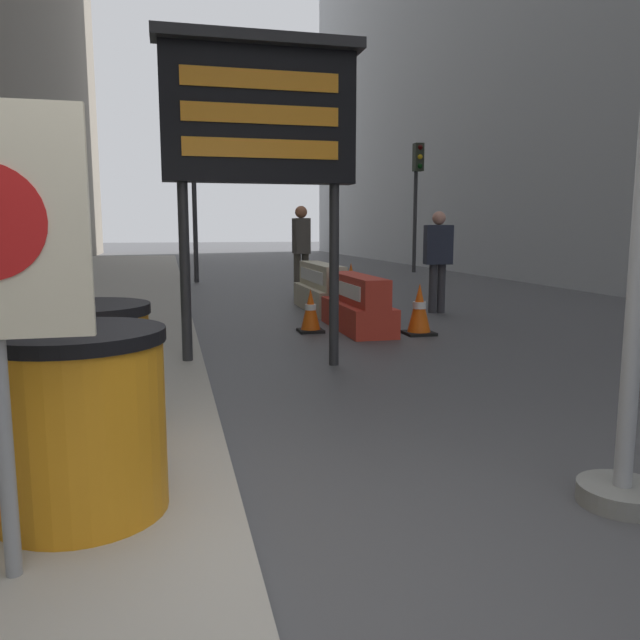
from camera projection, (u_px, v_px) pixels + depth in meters
name	position (u px, v px, depth m)	size (l,w,h in m)	color
ground_plane	(259.00, 590.00, 2.45)	(120.00, 120.00, 0.00)	#474749
barrel_drum_foreground	(80.00, 421.00, 2.80)	(0.78, 0.78, 0.84)	orange
barrel_drum_middle	(85.00, 375.00, 3.69)	(0.78, 0.78, 0.84)	orange
message_board	(260.00, 118.00, 5.92)	(1.97, 0.36, 3.18)	#28282B
jersey_barrier_red_striped	(357.00, 306.00, 8.64)	(0.59, 1.80, 0.76)	red
jersey_barrier_cream	(321.00, 290.00, 10.67)	(0.56, 2.03, 0.80)	beige
traffic_cone_near	(419.00, 310.00, 8.24)	(0.38, 0.38, 0.68)	black
traffic_cone_mid	(311.00, 311.00, 8.44)	(0.33, 0.33, 0.59)	black
traffic_cone_far	(351.00, 282.00, 12.28)	(0.41, 0.41, 0.73)	black
traffic_light_near_curb	(194.00, 168.00, 15.79)	(0.28, 0.44, 4.03)	#2D2D30
traffic_light_far_side	(417.00, 180.00, 19.35)	(0.28, 0.45, 3.98)	#2D2D30
pedestrian_worker	(301.00, 244.00, 12.57)	(0.31, 0.49, 1.84)	#514C42
pedestrian_passerby	(438.00, 253.00, 10.27)	(0.48, 0.33, 1.67)	#333338
steel_pole_right	(636.00, 303.00, 3.05)	(0.44, 0.44, 3.42)	gray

